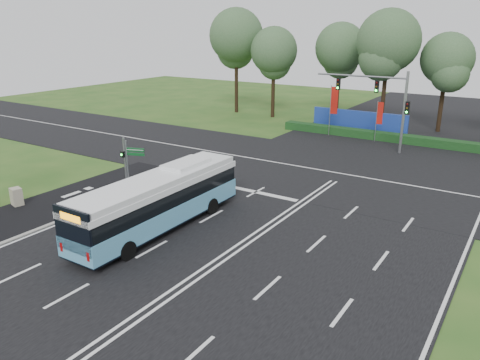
{
  "coord_description": "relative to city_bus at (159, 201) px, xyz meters",
  "views": [
    {
      "loc": [
        11.7,
        -20.17,
        10.54
      ],
      "look_at": [
        -2.61,
        2.0,
        1.84
      ],
      "focal_mm": 35.0,
      "sensor_mm": 36.0,
      "label": 1
    }
  ],
  "objects": [
    {
      "name": "pedestrian_signal",
      "position": [
        -6.62,
        3.88,
        0.27
      ],
      "size": [
        0.31,
        0.42,
        3.49
      ],
      "rotation": [
        0.0,
        0.0,
        -0.19
      ],
      "color": "gray",
      "rests_on": "ground"
    },
    {
      "name": "city_bus",
      "position": [
        0.0,
        0.0,
        0.0
      ],
      "size": [
        2.51,
        11.35,
        3.25
      ],
      "rotation": [
        0.0,
        0.0,
        0.01
      ],
      "color": "#549BC3",
      "rests_on": "ground"
    },
    {
      "name": "road_cross",
      "position": [
        4.65,
        14.82,
        -1.61
      ],
      "size": [
        120.0,
        14.0,
        0.05
      ],
      "primitive_type": "cube",
      "color": "black",
      "rests_on": "ground"
    },
    {
      "name": "traffic_light_gantry",
      "position": [
        4.85,
        23.32,
        3.03
      ],
      "size": [
        8.41,
        0.28,
        7.0
      ],
      "color": "gray",
      "rests_on": "ground"
    },
    {
      "name": "eucalyptus_row",
      "position": [
        -0.68,
        33.2,
        6.71
      ],
      "size": [
        42.11,
        9.44,
        12.78
      ],
      "color": "black",
      "rests_on": "ground"
    },
    {
      "name": "banner_flag_mid",
      "position": [
        3.66,
        26.46,
        0.92
      ],
      "size": [
        0.57,
        0.17,
        3.89
      ],
      "rotation": [
        0.0,
        0.0,
        0.23
      ],
      "color": "gray",
      "rests_on": "ground"
    },
    {
      "name": "street_sign",
      "position": [
        -5.93,
        3.84,
        0.55
      ],
      "size": [
        1.26,
        0.51,
        3.4
      ],
      "rotation": [
        0.0,
        0.0,
        0.34
      ],
      "color": "gray",
      "rests_on": "ground"
    },
    {
      "name": "banner_flag_left",
      "position": [
        -1.04,
        26.61,
        1.61
      ],
      "size": [
        0.72,
        0.26,
        5.01
      ],
      "rotation": [
        0.0,
        0.0,
        0.29
      ],
      "color": "gray",
      "rests_on": "ground"
    },
    {
      "name": "kerb_strip",
      "position": [
        -5.45,
        -0.18,
        -1.58
      ],
      "size": [
        0.25,
        18.0,
        0.12
      ],
      "primitive_type": "cube",
      "color": "gray",
      "rests_on": "ground"
    },
    {
      "name": "ground",
      "position": [
        4.65,
        2.82,
        -1.64
      ],
      "size": [
        120.0,
        120.0,
        0.0
      ],
      "primitive_type": "plane",
      "color": "#29531B",
      "rests_on": "ground"
    },
    {
      "name": "hedge",
      "position": [
        4.65,
        27.32,
        -1.24
      ],
      "size": [
        22.0,
        1.2,
        0.8
      ],
      "primitive_type": "cube",
      "color": "#123313",
      "rests_on": "ground"
    },
    {
      "name": "road_main",
      "position": [
        4.65,
        2.82,
        -1.62
      ],
      "size": [
        20.0,
        120.0,
        0.04
      ],
      "primitive_type": "cube",
      "color": "black",
      "rests_on": "ground"
    },
    {
      "name": "bike_path",
      "position": [
        -7.85,
        -0.18,
        -1.61
      ],
      "size": [
        5.0,
        18.0,
        0.06
      ],
      "primitive_type": "cube",
      "color": "black",
      "rests_on": "ground"
    },
    {
      "name": "utility_cabinet",
      "position": [
        -9.77,
        -2.2,
        -1.06
      ],
      "size": [
        0.8,
        0.72,
        1.15
      ],
      "primitive_type": "cube",
      "rotation": [
        0.0,
        0.0,
        -0.24
      ],
      "color": "#A59B84",
      "rests_on": "ground"
    },
    {
      "name": "blue_hoarding",
      "position": [
        0.65,
        29.82,
        -0.54
      ],
      "size": [
        10.0,
        0.3,
        2.2
      ],
      "primitive_type": "cube",
      "color": "#1B3895",
      "rests_on": "ground"
    }
  ]
}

